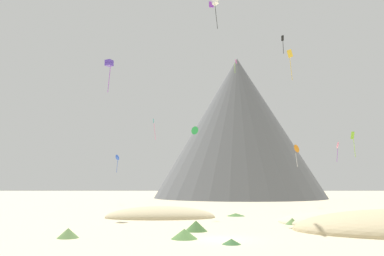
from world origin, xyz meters
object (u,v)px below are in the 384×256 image
Objects in this scene: bush_far_left at (197,226)px; kite_indigo_mid at (110,64)px; kite_violet_high at (212,4)px; kite_gold_high at (291,58)px; bush_mid_center at (232,242)px; bush_far_right at (185,234)px; kite_magenta_high at (237,63)px; kite_orange_low at (297,149)px; kite_blue_low at (118,158)px; kite_lime_low at (354,139)px; kite_teal_mid at (155,124)px; bush_ridge_crest at (69,233)px; rock_massif at (239,132)px; kite_white_high at (216,2)px; kite_green_low at (196,131)px; kite_pink_low at (339,146)px; kite_black_high at (284,41)px; bush_scatter_east at (293,221)px; bush_near_left at (237,215)px.

kite_indigo_mid reaches higher than bush_far_left.
kite_violet_high is 0.24× the size of kite_gold_high.
bush_far_right is at bearing 141.41° from bush_mid_center.
kite_magenta_high is 22.06m from kite_orange_low.
kite_lime_low reaches higher than kite_blue_low.
kite_teal_mid is (-36.86, 3.75, 3.40)m from kite_lime_low.
kite_teal_mid is at bearing -15.65° from kite_blue_low.
bush_ridge_crest is 98.20m from rock_massif.
kite_white_high reaches higher than kite_teal_mid.
kite_green_low is at bearing -56.76° from kite_gold_high.
bush_far_left is 0.55× the size of kite_blue_low.
kite_green_low reaches higher than kite_pink_low.
kite_lime_low is (42.89, 9.95, -11.27)m from kite_indigo_mid.
kite_violet_high is at bearing 64.68° from kite_black_high.
kite_green_low reaches higher than bush_scatter_east.
kite_white_high is at bearing 80.82° from bush_far_left.
kite_blue_low is 0.88× the size of kite_orange_low.
kite_lime_low reaches higher than kite_orange_low.
kite_magenta_high is 0.72× the size of kite_pink_low.
bush_scatter_east is 0.35× the size of kite_orange_low.
bush_ridge_crest is 14.35m from bush_mid_center.
kite_lime_low is at bearing 84.51° from kite_orange_low.
kite_indigo_mid is 1.13× the size of kite_orange_low.
kite_indigo_mid is at bearing -160.37° from kite_teal_mid.
kite_green_low is at bearing 87.09° from bush_far_right.
kite_black_high is at bearing 100.76° from kite_lime_low.
kite_black_high reaches higher than kite_lime_low.
kite_green_low reaches higher than bush_near_left.
kite_indigo_mid is at bearing 14.49° from kite_green_low.
kite_pink_low is at bearing -17.00° from kite_white_high.
kite_pink_low is at bearing 41.69° from kite_violet_high.
kite_magenta_high reaches higher than kite_gold_high.
rock_massif is 56.95m from kite_teal_mid.
kite_green_low is at bearing -169.67° from bush_near_left.
bush_ridge_crest is at bearing -126.75° from bush_near_left.
kite_lime_low is at bearing -58.08° from kite_black_high.
kite_white_high is (-14.56, -10.18, 6.07)m from kite_gold_high.
kite_teal_mid reaches higher than kite_lime_low.
kite_white_high is at bearing 128.68° from bush_near_left.
kite_green_low is at bearing -19.94° from kite_blue_low.
kite_black_high reaches higher than bush_near_left.
bush_scatter_east is at bearing 30.08° from bush_far_left.
kite_indigo_mid reaches higher than bush_mid_center.
kite_teal_mid reaches higher than bush_near_left.
kite_blue_low is at bearing 116.18° from kite_magenta_high.
kite_black_high is (12.13, 5.43, -4.58)m from kite_white_high.
bush_ridge_crest is at bearing 121.33° from kite_indigo_mid.
bush_ridge_crest is 43.40m from kite_teal_mid.
kite_white_high reaches higher than bush_far_right.
kite_violet_high is at bearing -66.98° from kite_green_low.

